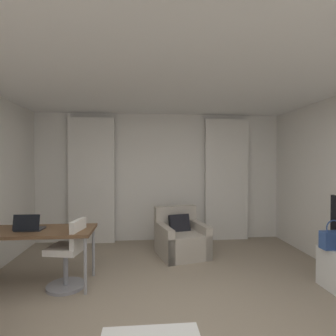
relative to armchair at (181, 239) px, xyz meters
name	(u,v)px	position (x,y,z in m)	size (l,w,h in m)	color
ground_plane	(180,328)	(-0.30, -2.05, -0.27)	(12.00, 12.00, 0.00)	gray
wall_window	(160,177)	(-0.30, 0.98, 1.03)	(5.12, 0.06, 2.60)	silver
ceiling	(180,55)	(-0.30, -2.05, 2.36)	(5.12, 6.12, 0.06)	white
curtain_left_panel	(92,180)	(-1.68, 0.85, 0.98)	(0.90, 0.06, 2.50)	silver
curtain_right_panel	(227,180)	(1.07, 0.85, 0.98)	(0.90, 0.06, 2.50)	silver
armchair	(181,239)	(0.00, 0.00, 0.00)	(0.93, 0.94, 0.81)	#B2A899
desk	(35,234)	(-2.05, -1.00, 0.40)	(1.49, 0.64, 0.74)	brown
desk_chair	(69,257)	(-1.60, -1.08, 0.12)	(0.48, 0.48, 0.88)	gray
laptop	(29,227)	(-2.11, -1.03, 0.51)	(0.33, 0.25, 0.22)	#2D2D33
handbag_primary	(333,239)	(1.74, -1.42, 0.36)	(0.30, 0.14, 0.37)	#335193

